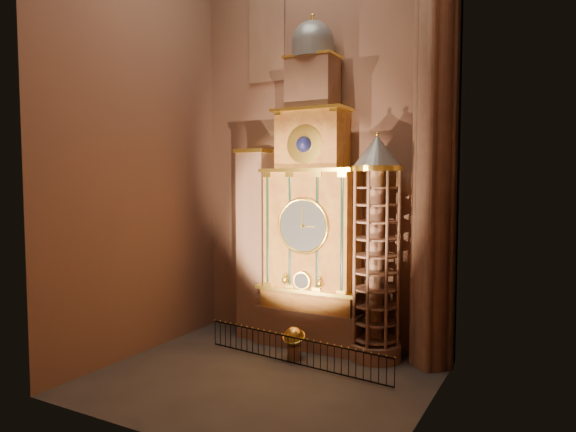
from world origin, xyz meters
The scene contains 11 objects.
floor centered at (0.00, 0.00, 0.00)m, with size 14.00×14.00×0.00m, color #383330.
wall_back centered at (0.00, 6.00, 11.00)m, with size 22.00×22.00×0.00m, color #875B48.
wall_left centered at (-7.00, 0.00, 11.00)m, with size 22.00×22.00×0.00m, color #875B48.
wall_right centered at (7.00, 0.00, 11.00)m, with size 22.00×22.00×0.00m, color #875B48.
astronomical_clock centered at (0.00, 4.96, 6.68)m, with size 5.60×2.41×16.70m.
portrait_tower centered at (-3.40, 4.98, 5.15)m, with size 1.80×1.60×10.20m.
stair_turret centered at (3.50, 4.70, 5.27)m, with size 2.50×2.50×10.80m.
gothic_pier centered at (6.10, 5.00, 11.00)m, with size 2.04×2.04×22.00m.
stained_glass_window centered at (-3.20, 5.92, 16.50)m, with size 2.20×0.14×5.20m.
celestial_globe centered at (0.17, 2.68, 0.95)m, with size 1.21×1.15×1.59m.
iron_railing centered at (0.53, 2.06, 0.68)m, with size 9.80×1.10×1.26m.
Camera 1 is at (11.34, -18.44, 8.55)m, focal length 32.00 mm.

